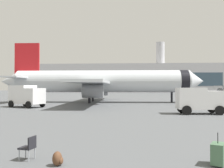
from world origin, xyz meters
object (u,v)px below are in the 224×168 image
(safety_cone_mid, at_px, (10,101))
(gate_chair, at_px, (29,146))
(service_truck, at_px, (26,95))
(rolling_suitcase, at_px, (218,154))
(traveller_backpack, at_px, (58,159))
(cargo_van, at_px, (199,99))
(airplane_at_gate, at_px, (101,81))

(safety_cone_mid, xyz_separation_m, gate_chair, (16.04, -31.14, 0.18))
(service_truck, height_order, rolling_suitcase, service_truck)
(safety_cone_mid, xyz_separation_m, traveller_backpack, (17.27, -31.71, -0.08))
(cargo_van, distance_m, traveller_backpack, 19.36)
(service_truck, xyz_separation_m, rolling_suitcase, (16.54, -23.42, -1.22))
(safety_cone_mid, relative_size, traveller_backpack, 1.34)
(cargo_van, distance_m, gate_chair, 19.49)
(traveller_backpack, relative_size, gate_chair, 0.56)
(service_truck, bearing_deg, gate_chair, -66.96)
(safety_cone_mid, bearing_deg, rolling_suitcase, -54.06)
(safety_cone_mid, bearing_deg, traveller_backpack, -61.43)
(safety_cone_mid, distance_m, gate_chair, 35.02)
(airplane_at_gate, xyz_separation_m, rolling_suitcase, (7.83, -34.70, -3.27))
(gate_chair, bearing_deg, rolling_suitcase, -1.25)
(service_truck, xyz_separation_m, safety_cone_mid, (-6.14, 7.87, -1.29))
(service_truck, bearing_deg, safety_cone_mid, 127.96)
(airplane_at_gate, bearing_deg, rolling_suitcase, -77.28)
(traveller_backpack, bearing_deg, rolling_suitcase, 4.53)
(service_truck, xyz_separation_m, traveller_backpack, (11.13, -23.84, -1.37))
(rolling_suitcase, xyz_separation_m, gate_chair, (-6.64, 0.15, 0.11))
(service_truck, bearing_deg, cargo_van, -18.70)
(airplane_at_gate, distance_m, traveller_backpack, 35.37)
(service_truck, height_order, gate_chair, service_truck)
(service_truck, bearing_deg, airplane_at_gate, 52.33)
(airplane_at_gate, height_order, cargo_van, airplane_at_gate)
(rolling_suitcase, xyz_separation_m, traveller_backpack, (-5.41, -0.43, -0.16))
(service_truck, xyz_separation_m, gate_chair, (9.90, -23.27, -1.11))
(cargo_van, bearing_deg, gate_chair, -122.93)
(traveller_backpack, height_order, gate_chair, gate_chair)
(service_truck, height_order, safety_cone_mid, service_truck)
(cargo_van, xyz_separation_m, traveller_backpack, (-9.35, -16.91, -1.22))
(airplane_at_gate, height_order, gate_chair, airplane_at_gate)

